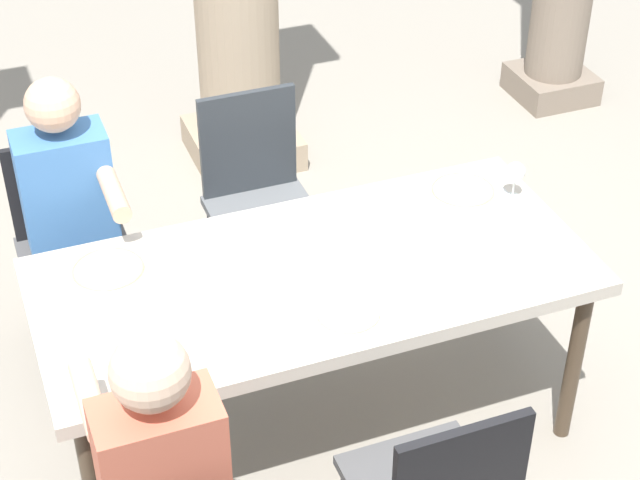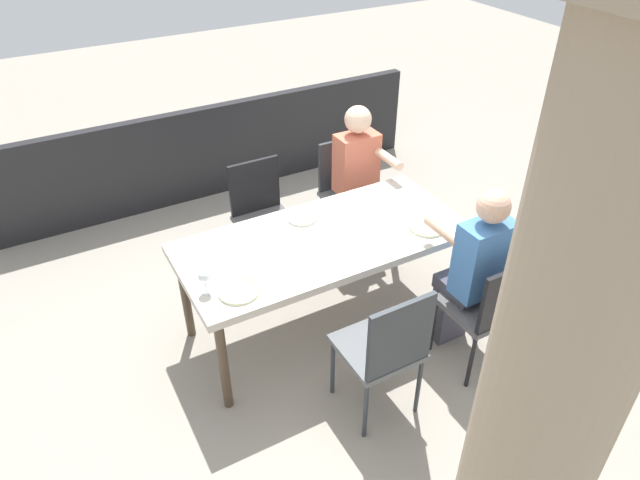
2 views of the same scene
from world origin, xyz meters
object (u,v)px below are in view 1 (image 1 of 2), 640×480
(plate_0, at_px, (108,270))
(wine_glass_2, at_px, (515,173))
(plate_1, at_px, (348,313))
(dining_table, at_px, (314,286))
(chair_west_north, at_px, (71,236))
(chair_mid_north, at_px, (258,191))
(diner_man_white, at_px, (75,228))
(plate_2, at_px, (463,190))

(plate_0, height_order, wine_glass_2, wine_glass_2)
(plate_1, distance_m, wine_glass_2, 0.96)
(dining_table, bearing_deg, chair_west_north, 129.88)
(dining_table, bearing_deg, plate_0, 159.59)
(dining_table, distance_m, plate_0, 0.72)
(chair_mid_north, xyz_separation_m, plate_1, (-0.05, -1.13, 0.22))
(diner_man_white, bearing_deg, plate_0, -83.32)
(chair_mid_north, bearing_deg, plate_1, -92.68)
(wine_glass_2, bearing_deg, plate_2, 148.12)
(chair_west_north, xyz_separation_m, plate_2, (1.43, -0.60, 0.26))
(chair_mid_north, bearing_deg, chair_west_north, -179.65)
(plate_0, bearing_deg, plate_2, 0.43)
(plate_1, relative_size, wine_glass_2, 1.37)
(dining_table, xyz_separation_m, wine_glass_2, (0.87, 0.16, 0.18))
(dining_table, xyz_separation_m, plate_1, (0.02, -0.27, 0.07))
(wine_glass_2, bearing_deg, chair_mid_north, 138.42)
(chair_west_north, xyz_separation_m, chair_mid_north, (0.79, 0.00, 0.03))
(chair_west_north, relative_size, chair_mid_north, 0.93)
(chair_mid_north, height_order, plate_2, chair_mid_north)
(plate_2, distance_m, wine_glass_2, 0.22)
(chair_west_north, distance_m, plate_1, 1.37)
(chair_west_north, bearing_deg, wine_glass_2, -23.84)
(dining_table, bearing_deg, diner_man_white, 136.94)
(chair_mid_north, xyz_separation_m, plate_2, (0.64, -0.61, 0.22))
(diner_man_white, bearing_deg, dining_table, -43.06)
(plate_0, distance_m, wine_glass_2, 1.54)
(plate_0, xyz_separation_m, plate_1, (0.69, -0.52, 0.00))
(plate_2, bearing_deg, dining_table, -160.00)
(dining_table, height_order, plate_1, plate_1)
(dining_table, relative_size, chair_mid_north, 2.00)
(chair_west_north, height_order, wine_glass_2, wine_glass_2)
(plate_0, relative_size, plate_1, 1.17)
(diner_man_white, relative_size, plate_0, 5.19)
(chair_mid_north, height_order, plate_0, chair_mid_north)
(plate_0, bearing_deg, chair_mid_north, 39.83)
(plate_0, relative_size, wine_glass_2, 1.60)
(chair_west_north, bearing_deg, plate_0, -85.12)
(wine_glass_2, bearing_deg, dining_table, -169.69)
(plate_2, bearing_deg, wine_glass_2, -31.88)
(dining_table, bearing_deg, plate_1, -85.58)
(plate_0, relative_size, plate_2, 1.03)
(chair_mid_north, distance_m, plate_0, 0.99)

